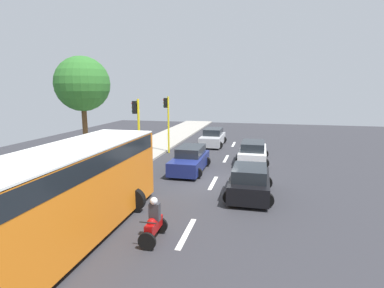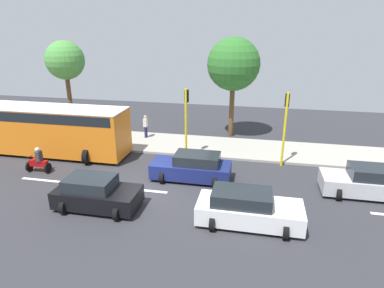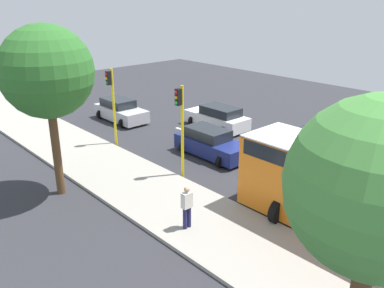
{
  "view_description": "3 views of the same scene",
  "coord_description": "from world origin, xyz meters",
  "px_view_note": "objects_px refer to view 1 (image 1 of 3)",
  "views": [
    {
      "loc": [
        -2.46,
        15.73,
        5.1
      ],
      "look_at": [
        1.91,
        -3.12,
        1.54
      ],
      "focal_mm": 28.23,
      "sensor_mm": 36.0,
      "label": 1
    },
    {
      "loc": [
        -14.38,
        -5.47,
        8.05
      ],
      "look_at": [
        2.6,
        -1.96,
        1.78
      ],
      "focal_mm": 30.78,
      "sensor_mm": 36.0,
      "label": 2
    },
    {
      "loc": [
        16.59,
        12.52,
        8.38
      ],
      "look_at": [
        2.95,
        -2.43,
        0.88
      ],
      "focal_mm": 38.08,
      "sensor_mm": 36.0,
      "label": 3
    }
  ],
  "objects_px": {
    "car_silver": "(213,138)",
    "traffic_light_corner": "(167,116)",
    "car_white": "(253,152)",
    "car_dark_blue": "(190,160)",
    "car_black": "(250,182)",
    "motorcycle": "(154,223)",
    "traffic_light_midblock": "(137,125)",
    "pedestrian_near_signal": "(56,168)",
    "city_bus": "(52,196)",
    "street_tree_south": "(82,84)"
  },
  "relations": [
    {
      "from": "city_bus",
      "to": "motorcycle",
      "type": "relative_size",
      "value": 7.19
    },
    {
      "from": "car_silver",
      "to": "street_tree_south",
      "type": "xyz_separation_m",
      "value": [
        8.08,
        7.58,
        4.69
      ]
    },
    {
      "from": "car_white",
      "to": "street_tree_south",
      "type": "bearing_deg",
      "value": 8.7
    },
    {
      "from": "traffic_light_corner",
      "to": "car_black",
      "type": "bearing_deg",
      "value": 128.27
    },
    {
      "from": "car_silver",
      "to": "traffic_light_corner",
      "type": "height_order",
      "value": "traffic_light_corner"
    },
    {
      "from": "city_bus",
      "to": "traffic_light_midblock",
      "type": "relative_size",
      "value": 2.44
    },
    {
      "from": "traffic_light_midblock",
      "to": "city_bus",
      "type": "bearing_deg",
      "value": 96.81
    },
    {
      "from": "car_silver",
      "to": "traffic_light_corner",
      "type": "relative_size",
      "value": 0.96
    },
    {
      "from": "city_bus",
      "to": "car_black",
      "type": "bearing_deg",
      "value": -131.62
    },
    {
      "from": "traffic_light_midblock",
      "to": "car_black",
      "type": "bearing_deg",
      "value": 158.09
    },
    {
      "from": "car_black",
      "to": "city_bus",
      "type": "height_order",
      "value": "city_bus"
    },
    {
      "from": "motorcycle",
      "to": "car_dark_blue",
      "type": "bearing_deg",
      "value": -84.4
    },
    {
      "from": "pedestrian_near_signal",
      "to": "street_tree_south",
      "type": "bearing_deg",
      "value": -71.3
    },
    {
      "from": "car_white",
      "to": "car_black",
      "type": "height_order",
      "value": "same"
    },
    {
      "from": "street_tree_south",
      "to": "motorcycle",
      "type": "bearing_deg",
      "value": 131.08
    },
    {
      "from": "pedestrian_near_signal",
      "to": "traffic_light_corner",
      "type": "distance_m",
      "value": 10.32
    },
    {
      "from": "car_black",
      "to": "car_silver",
      "type": "relative_size",
      "value": 0.9
    },
    {
      "from": "car_dark_blue",
      "to": "traffic_light_corner",
      "type": "relative_size",
      "value": 0.96
    },
    {
      "from": "car_silver",
      "to": "car_white",
      "type": "bearing_deg",
      "value": 123.07
    },
    {
      "from": "traffic_light_corner",
      "to": "street_tree_south",
      "type": "xyz_separation_m",
      "value": [
        5.05,
        3.57,
        2.47
      ]
    },
    {
      "from": "car_white",
      "to": "car_dark_blue",
      "type": "height_order",
      "value": "same"
    },
    {
      "from": "car_dark_blue",
      "to": "traffic_light_corner",
      "type": "xyz_separation_m",
      "value": [
        3.03,
        -4.92,
        2.22
      ]
    },
    {
      "from": "pedestrian_near_signal",
      "to": "traffic_light_midblock",
      "type": "xyz_separation_m",
      "value": [
        -2.98,
        -3.76,
        1.87
      ]
    },
    {
      "from": "car_black",
      "to": "pedestrian_near_signal",
      "type": "distance_m",
      "value": 9.9
    },
    {
      "from": "car_dark_blue",
      "to": "car_black",
      "type": "distance_m",
      "value": 5.38
    },
    {
      "from": "car_silver",
      "to": "traffic_light_midblock",
      "type": "bearing_deg",
      "value": 73.07
    },
    {
      "from": "pedestrian_near_signal",
      "to": "city_bus",
      "type": "bearing_deg",
      "value": 126.7
    },
    {
      "from": "car_black",
      "to": "motorcycle",
      "type": "distance_m",
      "value": 5.93
    },
    {
      "from": "car_dark_blue",
      "to": "car_silver",
      "type": "height_order",
      "value": "same"
    },
    {
      "from": "city_bus",
      "to": "pedestrian_near_signal",
      "type": "bearing_deg",
      "value": -53.3
    },
    {
      "from": "car_black",
      "to": "pedestrian_near_signal",
      "type": "height_order",
      "value": "pedestrian_near_signal"
    },
    {
      "from": "car_black",
      "to": "motorcycle",
      "type": "height_order",
      "value": "motorcycle"
    },
    {
      "from": "traffic_light_corner",
      "to": "street_tree_south",
      "type": "bearing_deg",
      "value": 35.22
    },
    {
      "from": "car_dark_blue",
      "to": "traffic_light_midblock",
      "type": "height_order",
      "value": "traffic_light_midblock"
    },
    {
      "from": "car_silver",
      "to": "car_black",
      "type": "bearing_deg",
      "value": 106.76
    },
    {
      "from": "car_white",
      "to": "car_black",
      "type": "relative_size",
      "value": 1.15
    },
    {
      "from": "car_white",
      "to": "car_black",
      "type": "distance_m",
      "value": 6.94
    },
    {
      "from": "car_dark_blue",
      "to": "street_tree_south",
      "type": "distance_m",
      "value": 9.44
    },
    {
      "from": "car_dark_blue",
      "to": "traffic_light_corner",
      "type": "bearing_deg",
      "value": -58.42
    },
    {
      "from": "city_bus",
      "to": "traffic_light_midblock",
      "type": "distance_m",
      "value": 9.37
    },
    {
      "from": "car_white",
      "to": "city_bus",
      "type": "bearing_deg",
      "value": 67.04
    },
    {
      "from": "motorcycle",
      "to": "traffic_light_midblock",
      "type": "relative_size",
      "value": 0.34
    },
    {
      "from": "traffic_light_corner",
      "to": "street_tree_south",
      "type": "relative_size",
      "value": 0.61
    },
    {
      "from": "car_dark_blue",
      "to": "pedestrian_near_signal",
      "type": "distance_m",
      "value": 7.68
    },
    {
      "from": "car_dark_blue",
      "to": "street_tree_south",
      "type": "xyz_separation_m",
      "value": [
        8.08,
        -1.36,
        4.69
      ]
    },
    {
      "from": "car_black",
      "to": "car_silver",
      "type": "height_order",
      "value": "same"
    },
    {
      "from": "city_bus",
      "to": "motorcycle",
      "type": "bearing_deg",
      "value": -154.42
    },
    {
      "from": "pedestrian_near_signal",
      "to": "traffic_light_corner",
      "type": "bearing_deg",
      "value": -107.07
    },
    {
      "from": "city_bus",
      "to": "street_tree_south",
      "type": "height_order",
      "value": "street_tree_south"
    },
    {
      "from": "car_black",
      "to": "car_silver",
      "type": "distance_m",
      "value": 13.28
    }
  ]
}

